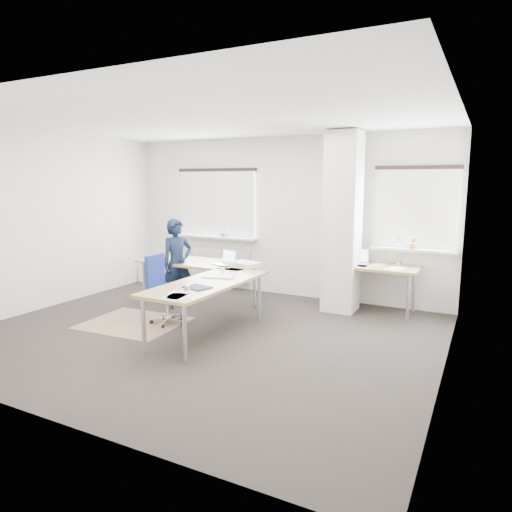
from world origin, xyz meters
The scene contains 8 objects.
ground centered at (0.00, 0.00, 0.00)m, with size 6.00×6.00×0.00m, color black.
room_shell centered at (0.18, 0.45, 1.75)m, with size 6.04×5.04×2.82m.
floor_mat centered at (-1.15, -0.09, 0.00)m, with size 1.37×1.16×0.01m, color #7E6045.
white_crate centered at (-2.70, 2.25, 0.16)m, with size 0.54×0.38×0.32m, color white.
desk_main centered at (-0.35, 0.57, 0.69)m, with size 2.40×2.64×0.96m.
desk_side centered at (1.76, 2.16, 0.69)m, with size 1.41×0.73×1.22m.
task_chair centered at (-0.74, 0.14, 0.28)m, with size 0.54×0.53×0.99m.
person centered at (-1.10, 0.91, 0.72)m, with size 0.52×0.34×1.44m, color black.
Camera 1 is at (3.32, -4.94, 2.04)m, focal length 32.00 mm.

